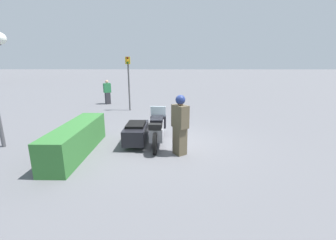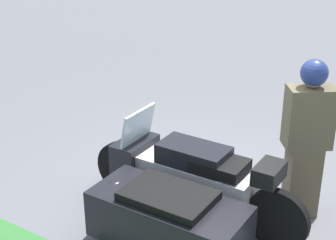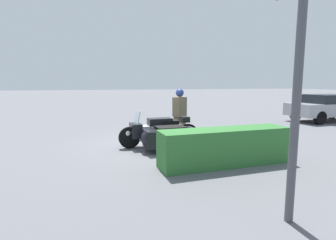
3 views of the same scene
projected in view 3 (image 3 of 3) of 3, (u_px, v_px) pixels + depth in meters
The scene contains 6 objects.
ground_plane at pixel (157, 144), 8.73m from camera, with size 160.00×160.00×0.00m, color slate.
police_motorcycle at pixel (163, 134), 8.06m from camera, with size 2.64×1.34×1.16m.
officer_rider at pixel (180, 113), 9.38m from camera, with size 0.58×0.54×1.83m.
hedge_bush_curbside at pixel (225, 147), 6.47m from camera, with size 3.31×0.78×0.91m, color #337033.
twin_lamp_post at pixel (302, 23), 3.46m from camera, with size 0.35×1.36×3.59m.
parked_car_background at pixel (327, 107), 13.98m from camera, with size 4.20×1.83×1.44m.
Camera 3 is at (2.36, 8.21, 2.00)m, focal length 28.00 mm.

